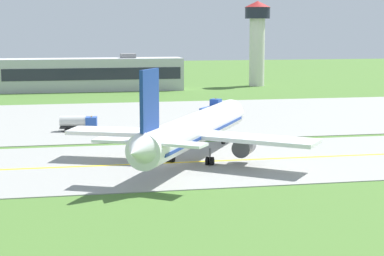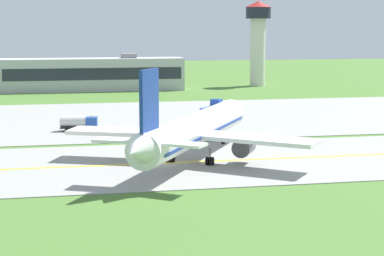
{
  "view_description": "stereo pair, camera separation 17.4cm",
  "coord_description": "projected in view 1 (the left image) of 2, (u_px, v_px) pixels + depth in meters",
  "views": [
    {
      "loc": [
        -12.81,
        -80.74,
        17.09
      ],
      "look_at": [
        4.0,
        2.92,
        4.0
      ],
      "focal_mm": 62.03,
      "sensor_mm": 36.0,
      "label": 1
    },
    {
      "loc": [
        -12.64,
        -80.78,
        17.09
      ],
      "look_at": [
        4.0,
        2.92,
        4.0
      ],
      "focal_mm": 62.03,
      "sensor_mm": 36.0,
      "label": 2
    }
  ],
  "objects": [
    {
      "name": "airplane_lead",
      "position": [
        194.0,
        130.0,
        83.92
      ],
      "size": [
        29.91,
        35.94,
        12.7
      ],
      "color": "white",
      "rests_on": "ground"
    },
    {
      "name": "service_truck_fuel",
      "position": [
        79.0,
        122.0,
        108.59
      ],
      "size": [
        6.21,
        2.92,
        2.65
      ],
      "color": "#264CA5",
      "rests_on": "ground"
    },
    {
      "name": "service_truck_baggage",
      "position": [
        213.0,
        106.0,
        134.79
      ],
      "size": [
        5.6,
        6.28,
        2.59
      ],
      "color": "#264CA5",
      "rests_on": "ground"
    },
    {
      "name": "terminal_building",
      "position": [
        92.0,
        74.0,
        177.86
      ],
      "size": [
        48.41,
        9.33,
        9.87
      ],
      "color": "#B2B2B7",
      "rests_on": "ground"
    },
    {
      "name": "taxiway_centreline",
      "position": [
        165.0,
        163.0,
        83.32
      ],
      "size": [
        220.0,
        0.6,
        0.01
      ],
      "primitive_type": "cube",
      "color": "yellow",
      "rests_on": "taxiway_strip"
    },
    {
      "name": "traffic_cone_near_edge",
      "position": [
        175.0,
        143.0,
        96.86
      ],
      "size": [
        0.44,
        0.44,
        0.6
      ],
      "primitive_type": "cone",
      "color": "orange",
      "rests_on": "ground"
    },
    {
      "name": "apron_pad",
      "position": [
        182.0,
        117.0,
        125.97
      ],
      "size": [
        140.0,
        52.0,
        0.1
      ],
      "primitive_type": "cube",
      "color": "gray",
      "rests_on": "ground"
    },
    {
      "name": "ground_plane",
      "position": [
        165.0,
        164.0,
        83.33
      ],
      "size": [
        500.0,
        500.0,
        0.0
      ],
      "primitive_type": "plane",
      "color": "#47702D"
    },
    {
      "name": "taxiway_strip",
      "position": [
        165.0,
        163.0,
        83.33
      ],
      "size": [
        240.0,
        28.0,
        0.1
      ],
      "primitive_type": "cube",
      "color": "gray",
      "rests_on": "ground"
    },
    {
      "name": "control_tower",
      "position": [
        257.0,
        35.0,
        190.69
      ],
      "size": [
        7.6,
        7.6,
        24.34
      ],
      "color": "silver",
      "rests_on": "ground"
    }
  ]
}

